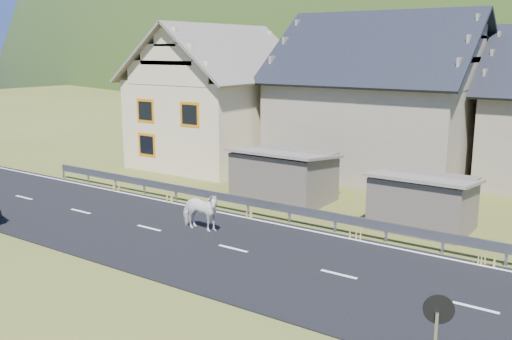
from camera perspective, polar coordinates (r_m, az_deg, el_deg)
The scene contains 11 objects.
ground at distance 19.68m, azimuth -2.30°, elevation -7.97°, with size 160.00×160.00×0.00m, color #343D12.
road at distance 19.68m, azimuth -2.30°, elevation -7.91°, with size 60.00×7.00×0.04m, color black.
lane_markings at distance 19.67m, azimuth -2.30°, elevation -7.84°, with size 60.00×6.60×0.01m, color silver.
guardrail at distance 22.42m, azimuth 3.35°, elevation -3.95°, with size 28.10×0.09×0.75m.
shed_left at distance 25.62m, azimuth 2.83°, elevation -0.67°, with size 4.30×3.30×2.40m, color #6A5E52.
shed_right at distance 22.54m, azimuth 16.33°, elevation -3.19°, with size 3.80×2.90×2.20m, color #6A5E52.
house_cream at distance 34.19m, azimuth -3.73°, elevation 8.03°, with size 7.80×9.80×8.30m.
house_stone_a at distance 32.21m, azimuth 12.52°, elevation 8.02°, with size 10.80×9.80×8.90m.
conifer_patch at distance 141.21m, azimuth 6.83°, elevation 11.66°, with size 76.00×50.00×28.00m, color black.
horse at distance 21.45m, azimuth -5.64°, elevation -4.10°, with size 1.78×0.81×1.50m, color silver.
traffic_mirror at distance 11.85m, azimuth 17.70°, elevation -14.36°, with size 0.57×0.28×2.15m.
Camera 1 is at (11.14, -14.76, 6.73)m, focal length 40.00 mm.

